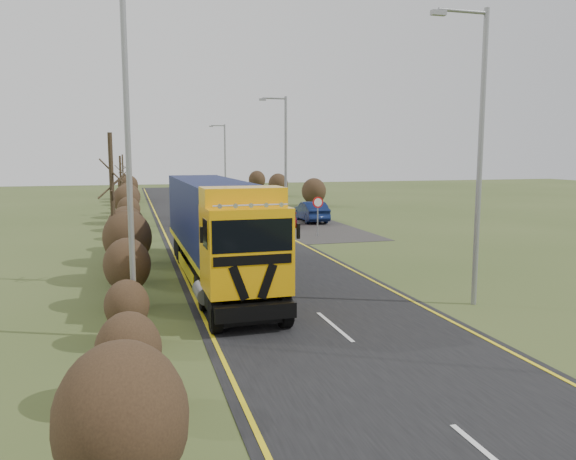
# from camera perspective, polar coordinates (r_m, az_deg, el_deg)

# --- Properties ---
(ground) EXTENTS (160.00, 160.00, 0.00)m
(ground) POSITION_cam_1_polar(r_m,az_deg,el_deg) (20.96, 0.87, -6.65)
(ground) COLOR #3B4B20
(ground) RESTS_ON ground
(road) EXTENTS (8.00, 120.00, 0.02)m
(road) POSITION_cam_1_polar(r_m,az_deg,el_deg) (30.47, -4.54, -2.11)
(road) COLOR black
(road) RESTS_ON ground
(layby) EXTENTS (6.00, 18.00, 0.02)m
(layby) POSITION_cam_1_polar(r_m,az_deg,el_deg) (41.66, 1.54, 0.57)
(layby) COLOR #2B2926
(layby) RESTS_ON ground
(lane_markings) EXTENTS (7.52, 116.00, 0.01)m
(lane_markings) POSITION_cam_1_polar(r_m,az_deg,el_deg) (30.17, -4.43, -2.17)
(lane_markings) COLOR yellow
(lane_markings) RESTS_ON road
(hedgerow) EXTENTS (2.24, 102.04, 6.05)m
(hedgerow) POSITION_cam_1_polar(r_m,az_deg,el_deg) (27.58, -16.01, -0.04)
(hedgerow) COLOR black
(hedgerow) RESTS_ON ground
(lorry) EXTENTS (2.94, 15.11, 4.21)m
(lorry) POSITION_cam_1_polar(r_m,az_deg,el_deg) (23.11, -7.40, 0.66)
(lorry) COLOR black
(lorry) RESTS_ON ground
(car_red_hatchback) EXTENTS (2.60, 4.30, 1.37)m
(car_red_hatchback) POSITION_cam_1_polar(r_m,az_deg,el_deg) (40.72, -0.26, 1.36)
(car_red_hatchback) COLOR #A20821
(car_red_hatchback) RESTS_ON ground
(car_blue_sedan) EXTENTS (1.86, 4.84, 1.57)m
(car_blue_sedan) POSITION_cam_1_polar(r_m,az_deg,el_deg) (43.36, 2.39, 1.88)
(car_blue_sedan) COLOR #0B173E
(car_blue_sedan) RESTS_ON ground
(streetlight_near) EXTENTS (2.10, 0.20, 9.93)m
(streetlight_near) POSITION_cam_1_polar(r_m,az_deg,el_deg) (20.07, 18.66, 8.17)
(streetlight_near) COLOR gray
(streetlight_near) RESTS_ON ground
(streetlight_mid) EXTENTS (1.93, 0.18, 9.08)m
(streetlight_mid) POSITION_cam_1_polar(r_m,az_deg,el_deg) (38.82, -0.40, 7.43)
(streetlight_mid) COLOR gray
(streetlight_mid) RESTS_ON ground
(streetlight_far) EXTENTS (1.81, 0.18, 8.46)m
(streetlight_far) POSITION_cam_1_polar(r_m,az_deg,el_deg) (63.53, -6.50, 7.18)
(streetlight_far) COLOR gray
(streetlight_far) RESTS_ON ground
(left_pole) EXTENTS (0.16, 0.16, 9.88)m
(left_pole) POSITION_cam_1_polar(r_m,az_deg,el_deg) (16.06, -15.88, 6.48)
(left_pole) COLOR gray
(left_pole) RESTS_ON ground
(speed_sign) EXTENTS (0.70, 0.10, 2.53)m
(speed_sign) POSITION_cam_1_polar(r_m,az_deg,el_deg) (35.52, 3.05, 2.20)
(speed_sign) COLOR gray
(speed_sign) RESTS_ON ground
(warning_board) EXTENTS (0.77, 0.11, 2.03)m
(warning_board) POSITION_cam_1_polar(r_m,az_deg,el_deg) (46.93, -1.40, 2.89)
(warning_board) COLOR gray
(warning_board) RESTS_ON ground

